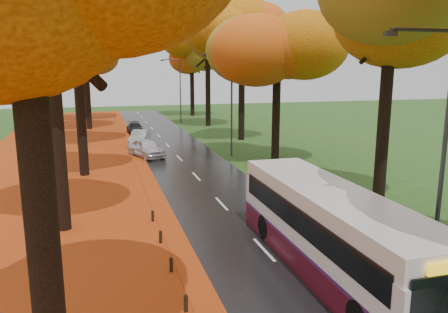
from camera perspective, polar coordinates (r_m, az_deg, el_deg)
name	(u,v)px	position (r m, az deg, el deg)	size (l,w,h in m)	color
road	(193,173)	(29.04, -4.07, -2.18)	(6.50, 90.00, 0.04)	black
centre_line	(193,173)	(29.03, -4.07, -2.13)	(0.12, 90.00, 0.01)	silver
leaf_verge	(48,183)	(28.64, -22.00, -3.22)	(12.00, 90.00, 0.02)	#90300D
leaf_drift	(147,176)	(28.58, -10.07, -2.50)	(0.90, 90.00, 0.01)	#BD4313
trees_left	(71,24)	(29.84, -19.41, 15.99)	(9.20, 74.00, 13.88)	black
trees_right	(285,27)	(32.39, 8.00, 16.38)	(9.30, 74.20, 13.96)	black
streetlamp_near	(438,141)	(14.57, 26.19, 1.84)	(2.45, 0.18, 8.00)	#333538
streetlamp_mid	(229,96)	(34.11, 0.60, 7.87)	(2.45, 0.18, 8.00)	#333538
streetlamp_far	(178,86)	(55.52, -5.99, 9.19)	(2.45, 0.18, 8.00)	#333538
bus	(330,229)	(15.39, 13.72, -9.15)	(2.56, 10.77, 2.83)	#480B18
car_white	(147,148)	(34.62, -10.07, 1.11)	(1.65, 4.09, 1.40)	silver
car_silver	(140,138)	(40.26, -10.95, 2.45)	(1.38, 3.95, 1.30)	#9FA1A7
car_dark	(135,128)	(47.58, -11.54, 3.67)	(1.56, 3.83, 1.11)	black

